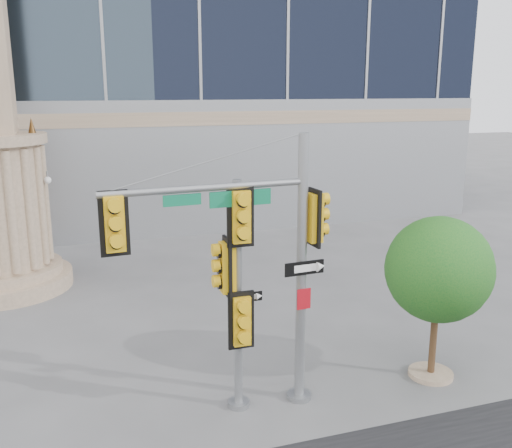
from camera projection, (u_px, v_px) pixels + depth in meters
name	position (u px, v px, depth m)	size (l,w,h in m)	color
ground	(261.00, 391.00, 12.56)	(120.00, 120.00, 0.00)	#545456
main_signal_pole	(255.00, 246.00, 11.09)	(4.41, 0.69, 5.67)	slate
secondary_signal_pole	(237.00, 280.00, 11.21)	(0.82, 0.61, 4.80)	slate
street_tree	(440.00, 273.00, 12.67)	(2.43, 2.37, 3.78)	gray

